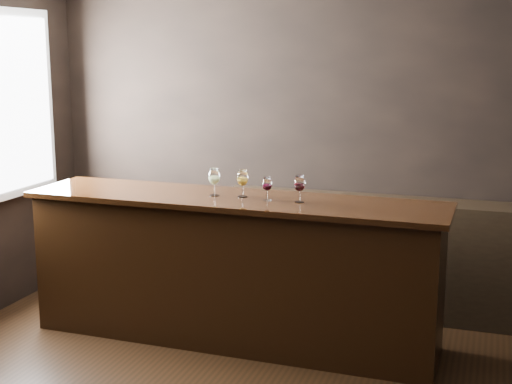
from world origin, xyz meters
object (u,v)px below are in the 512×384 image
(glass_white, at_px, (214,177))
(glass_red_b, at_px, (300,184))
(bar_counter, at_px, (234,272))
(glass_red_a, at_px, (267,185))
(back_bar_shelf, at_px, (380,256))
(glass_amber, at_px, (242,179))

(glass_white, height_order, glass_red_b, glass_white)
(glass_red_b, bearing_deg, bar_counter, 178.15)
(glass_white, bearing_deg, glass_red_b, -1.99)
(bar_counter, height_order, glass_white, glass_white)
(glass_white, height_order, glass_red_a, glass_white)
(bar_counter, relative_size, glass_red_b, 15.57)
(back_bar_shelf, distance_m, glass_red_a, 1.42)
(bar_counter, xyz_separation_m, back_bar_shelf, (0.97, 0.95, -0.05))
(bar_counter, distance_m, back_bar_shelf, 1.36)
(glass_red_b, bearing_deg, back_bar_shelf, 64.76)
(bar_counter, relative_size, back_bar_shelf, 1.13)
(glass_white, relative_size, glass_red_a, 1.20)
(glass_red_b, bearing_deg, glass_amber, 173.57)
(bar_counter, xyz_separation_m, glass_red_b, (0.52, -0.02, 0.72))
(bar_counter, bearing_deg, glass_red_b, -1.17)
(bar_counter, relative_size, glass_white, 14.69)
(bar_counter, bearing_deg, back_bar_shelf, 44.97)
(glass_amber, bearing_deg, back_bar_shelf, 45.11)
(glass_red_a, relative_size, glass_red_b, 0.88)
(glass_red_a, height_order, glass_red_b, glass_red_b)
(glass_amber, height_order, glass_red_a, glass_amber)
(glass_white, distance_m, glass_amber, 0.22)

